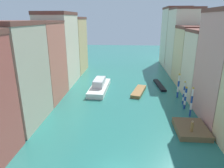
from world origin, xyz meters
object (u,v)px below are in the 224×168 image
Objects in this scene: vaporetto_white at (99,86)px; mooring_pole_2 at (184,93)px; mooring_pole_1 at (185,97)px; motorboat_0 at (139,91)px; mooring_pole_3 at (178,85)px; mooring_pole_0 at (192,102)px; person_on_dock at (192,126)px; waterfront_dock at (191,129)px; gondola_black at (159,85)px.

mooring_pole_2 is at bearing -21.28° from vaporetto_white.
mooring_pole_1 reaches higher than motorboat_0.
mooring_pole_3 reaches higher than mooring_pole_1.
vaporetto_white is 1.49× the size of motorboat_0.
mooring_pole_0 is at bearing -89.02° from mooring_pole_3.
mooring_pole_0 is at bearing -87.59° from mooring_pole_1.
vaporetto_white is (-14.46, 16.83, -0.59)m from person_on_dock.
mooring_pole_3 is 0.66× the size of motorboat_0.
waterfront_dock is at bearing -46.49° from vaporetto_white.
mooring_pole_3 is at bearing -14.76° from motorboat_0.
mooring_pole_0 is 1.12× the size of mooring_pole_2.
waterfront_dock is 3.43× the size of person_on_dock.
mooring_pole_0 is at bearing 75.56° from person_on_dock.
mooring_pole_3 is at bearing -10.29° from vaporetto_white.
mooring_pole_3 reaches higher than vaporetto_white.
mooring_pole_0 reaches higher than person_on_dock.
mooring_pole_0 is at bearing -90.76° from mooring_pole_2.
mooring_pole_1 is 0.49× the size of gondola_black.
motorboat_0 is (-7.58, 10.06, -2.18)m from mooring_pole_0.
motorboat_0 is at bearing -136.22° from gondola_black.
mooring_pole_0 is 8.10m from mooring_pole_3.
mooring_pole_1 is 1.84m from mooring_pole_2.
vaporetto_white is (-16.03, 6.24, -1.35)m from mooring_pole_2.
mooring_pole_3 is 0.60× the size of gondola_black.
person_on_dock is 0.32× the size of mooring_pole_3.
mooring_pole_3 reaches higher than person_on_dock.
mooring_pole_0 is (1.16, 4.63, 2.11)m from waterfront_dock.
mooring_pole_0 reaches higher than mooring_pole_3.
person_on_dock is at bearing -98.44° from mooring_pole_2.
mooring_pole_2 is (1.57, 10.59, 0.76)m from person_on_dock.
person_on_dock reaches higher than waterfront_dock.
mooring_pole_1 is 0.83× the size of mooring_pole_3.
gondola_black is (-2.64, 14.79, -2.27)m from mooring_pole_0.
vaporetto_white is (-15.83, 2.87, -1.60)m from mooring_pole_3.
person_on_dock is 6.14m from mooring_pole_0.
mooring_pole_0 is 19.44m from vaporetto_white.
vaporetto_white is 13.88m from gondola_black.
mooring_pole_2 is 0.40× the size of vaporetto_white.
mooring_pole_3 is (1.02, 12.73, 2.10)m from waterfront_dock.
mooring_pole_0 reaches higher than waterfront_dock.
motorboat_0 is (-7.46, 7.15, -1.74)m from mooring_pole_1.
mooring_pole_0 reaches higher than gondola_black.
motorboat_0 is (8.39, -0.91, -0.57)m from vaporetto_white.
mooring_pole_1 is 10.48m from motorboat_0.
gondola_black is at bearing 94.37° from waterfront_dock.
waterfront_dock is 0.48× the size of vaporetto_white.
waterfront_dock is at bearing -97.81° from mooring_pole_1.
mooring_pole_1 is at bearing -95.79° from mooring_pole_2.
mooring_pole_2 reaches higher than motorboat_0.
mooring_pole_1 is at bearing -89.83° from mooring_pole_3.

